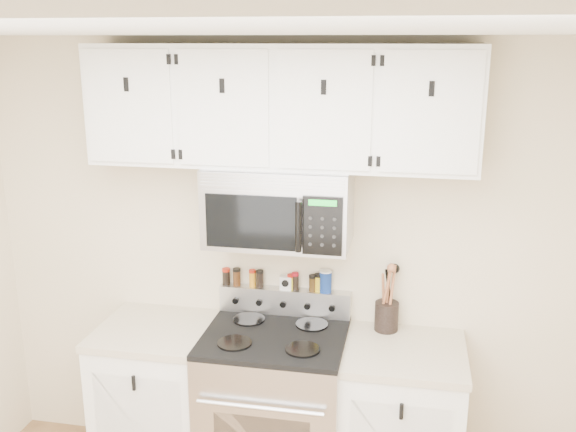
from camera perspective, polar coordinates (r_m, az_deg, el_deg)
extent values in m
cube|color=beige|center=(3.68, -0.19, -4.11)|extent=(3.50, 0.01, 2.50)
cube|color=white|center=(1.78, -11.63, 15.58)|extent=(3.50, 3.50, 0.01)
cube|color=#B7B7BA|center=(3.74, -1.17, -17.23)|extent=(0.76, 0.65, 0.92)
cube|color=black|center=(3.51, -1.22, -10.69)|extent=(0.76, 0.65, 0.03)
cube|color=#B7B7BA|center=(3.72, -0.29, -7.55)|extent=(0.76, 0.08, 0.15)
cylinder|color=black|center=(3.41, -4.78, -11.19)|extent=(0.18, 0.18, 0.01)
cylinder|color=black|center=(3.34, 1.31, -11.76)|extent=(0.18, 0.18, 0.01)
cylinder|color=black|center=(3.67, -3.50, -9.14)|extent=(0.18, 0.18, 0.01)
cylinder|color=black|center=(3.60, 2.13, -9.61)|extent=(0.18, 0.18, 0.01)
cube|color=white|center=(3.96, -11.30, -15.94)|extent=(0.62, 0.60, 0.88)
cube|color=tan|center=(3.74, -11.68, -9.90)|extent=(0.64, 0.62, 0.04)
cube|color=white|center=(3.71, 9.94, -18.15)|extent=(0.62, 0.60, 0.88)
cube|color=tan|center=(3.48, 10.29, -11.83)|extent=(0.64, 0.62, 0.04)
cube|color=#9E9EA3|center=(3.39, -0.80, 0.92)|extent=(0.76, 0.38, 0.42)
cube|color=#B7B7BA|center=(3.16, -1.54, 3.02)|extent=(0.73, 0.01, 0.08)
cube|color=black|center=(3.24, -3.32, -0.55)|extent=(0.47, 0.01, 0.28)
cube|color=black|center=(3.17, 3.08, -0.90)|extent=(0.20, 0.01, 0.30)
cylinder|color=black|center=(3.15, 0.93, -0.97)|extent=(0.03, 0.03, 0.26)
cube|color=white|center=(3.32, -0.74, 9.74)|extent=(2.00, 0.33, 0.62)
cube|color=white|center=(3.40, -14.02, 9.41)|extent=(0.46, 0.01, 0.57)
cube|color=black|center=(3.38, -14.20, 11.28)|extent=(0.02, 0.01, 0.07)
cube|color=white|center=(3.22, -5.80, 9.47)|extent=(0.46, 0.01, 0.57)
cube|color=black|center=(3.20, -5.89, 11.45)|extent=(0.03, 0.01, 0.07)
cube|color=white|center=(3.11, 3.17, 9.32)|extent=(0.46, 0.01, 0.57)
cube|color=black|center=(3.09, 3.18, 11.36)|extent=(0.03, 0.01, 0.07)
cube|color=white|center=(3.08, 12.53, 8.93)|extent=(0.46, 0.01, 0.57)
cube|color=black|center=(3.07, 12.65, 10.98)|extent=(0.02, 0.01, 0.07)
cylinder|color=black|center=(3.63, 8.75, -8.80)|extent=(0.13, 0.13, 0.16)
cylinder|color=#975937|center=(3.58, 8.83, -6.97)|extent=(0.02, 0.02, 0.30)
cylinder|color=#975937|center=(3.56, 9.18, -6.89)|extent=(0.02, 0.02, 0.33)
cylinder|color=#975937|center=(3.59, 8.48, -7.05)|extent=(0.02, 0.02, 0.28)
cylinder|color=black|center=(3.60, 9.01, -6.93)|extent=(0.02, 0.02, 0.29)
cylinder|color=#975937|center=(3.56, 8.64, -7.01)|extent=(0.02, 0.02, 0.32)
cube|color=silver|center=(3.68, -0.16, -5.93)|extent=(0.07, 0.06, 0.08)
cylinder|color=navy|center=(3.64, 3.36, -5.87)|extent=(0.07, 0.07, 0.12)
cylinder|color=white|center=(3.62, 3.38, -4.92)|extent=(0.07, 0.07, 0.01)
cylinder|color=black|center=(3.76, -5.52, -5.49)|extent=(0.04, 0.04, 0.08)
cylinder|color=#AD1F0D|center=(3.74, -5.54, -4.79)|extent=(0.05, 0.05, 0.02)
cylinder|color=#42240F|center=(3.74, -4.58, -5.53)|extent=(0.04, 0.04, 0.09)
cylinder|color=black|center=(3.72, -4.60, -4.79)|extent=(0.04, 0.04, 0.02)
cylinder|color=orange|center=(3.72, -3.18, -5.65)|extent=(0.04, 0.04, 0.09)
cylinder|color=#AB1C0D|center=(3.70, -3.19, -4.92)|extent=(0.04, 0.04, 0.02)
cylinder|color=black|center=(3.71, -2.51, -5.70)|extent=(0.04, 0.04, 0.09)
cylinder|color=black|center=(3.69, -2.52, -4.97)|extent=(0.04, 0.04, 0.02)
cylinder|color=yellow|center=(3.68, 0.26, -5.99)|extent=(0.04, 0.04, 0.07)
cylinder|color=#B0160D|center=(3.66, 0.26, -5.34)|extent=(0.04, 0.04, 0.02)
cylinder|color=black|center=(3.67, 0.64, -5.93)|extent=(0.04, 0.04, 0.09)
cylinder|color=#A60C1A|center=(3.65, 0.65, -5.18)|extent=(0.04, 0.04, 0.02)
cylinder|color=#3E290F|center=(3.66, 2.21, -6.09)|extent=(0.04, 0.04, 0.08)
cylinder|color=black|center=(3.64, 2.22, -5.39)|extent=(0.04, 0.04, 0.02)
cylinder|color=gold|center=(3.65, 2.69, -6.05)|extent=(0.04, 0.04, 0.09)
cylinder|color=black|center=(3.63, 2.70, -5.29)|extent=(0.04, 0.04, 0.02)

